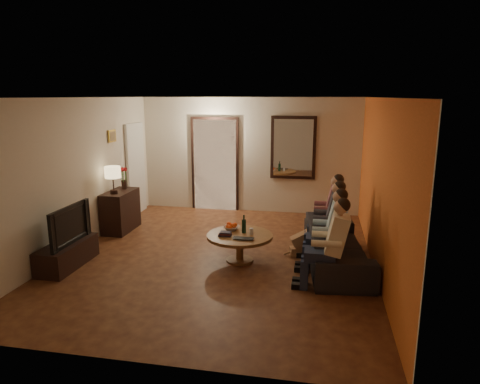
% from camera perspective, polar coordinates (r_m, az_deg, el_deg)
% --- Properties ---
extents(floor, '(5.00, 6.00, 0.01)m').
position_cam_1_polar(floor, '(7.25, -2.80, -8.54)').
color(floor, '#461C12').
rests_on(floor, ground).
extents(ceiling, '(5.00, 6.00, 0.01)m').
position_cam_1_polar(ceiling, '(6.76, -3.05, 12.47)').
color(ceiling, white).
rests_on(ceiling, back_wall).
extents(back_wall, '(5.00, 0.02, 2.60)m').
position_cam_1_polar(back_wall, '(9.79, 1.22, 4.92)').
color(back_wall, beige).
rests_on(back_wall, floor).
extents(front_wall, '(5.00, 0.02, 2.60)m').
position_cam_1_polar(front_wall, '(4.13, -12.81, -6.35)').
color(front_wall, beige).
rests_on(front_wall, floor).
extents(left_wall, '(0.02, 6.00, 2.60)m').
position_cam_1_polar(left_wall, '(7.86, -20.95, 2.14)').
color(left_wall, beige).
rests_on(left_wall, floor).
extents(right_wall, '(0.02, 6.00, 2.60)m').
position_cam_1_polar(right_wall, '(6.76, 18.15, 0.75)').
color(right_wall, beige).
rests_on(right_wall, floor).
extents(orange_accent, '(0.01, 6.00, 2.60)m').
position_cam_1_polar(orange_accent, '(6.76, 18.07, 0.76)').
color(orange_accent, orange).
rests_on(orange_accent, right_wall).
extents(kitchen_doorway, '(1.00, 0.06, 2.10)m').
position_cam_1_polar(kitchen_doorway, '(9.97, -3.35, 3.59)').
color(kitchen_doorway, '#FFE0A5').
rests_on(kitchen_doorway, floor).
extents(door_trim, '(1.12, 0.04, 2.22)m').
position_cam_1_polar(door_trim, '(9.96, -3.36, 3.58)').
color(door_trim, black).
rests_on(door_trim, floor).
extents(fridge_glimpse, '(0.45, 0.03, 1.70)m').
position_cam_1_polar(fridge_glimpse, '(9.94, -1.93, 2.70)').
color(fridge_glimpse, silver).
rests_on(fridge_glimpse, floor).
extents(mirror_frame, '(1.00, 0.05, 1.40)m').
position_cam_1_polar(mirror_frame, '(9.61, 7.11, 5.88)').
color(mirror_frame, black).
rests_on(mirror_frame, back_wall).
extents(mirror_glass, '(0.86, 0.02, 1.26)m').
position_cam_1_polar(mirror_glass, '(9.58, 7.10, 5.86)').
color(mirror_glass, white).
rests_on(mirror_glass, back_wall).
extents(white_door, '(0.06, 0.85, 2.04)m').
position_cam_1_polar(white_door, '(9.88, -13.71, 2.99)').
color(white_door, white).
rests_on(white_door, floor).
extents(framed_art, '(0.03, 0.28, 0.24)m').
position_cam_1_polar(framed_art, '(8.89, -16.70, 7.17)').
color(framed_art, '#B28C33').
rests_on(framed_art, left_wall).
extents(art_canvas, '(0.01, 0.22, 0.18)m').
position_cam_1_polar(art_canvas, '(8.88, -16.61, 7.17)').
color(art_canvas, brown).
rests_on(art_canvas, left_wall).
extents(dresser, '(0.45, 0.90, 0.80)m').
position_cam_1_polar(dresser, '(8.80, -15.64, -2.44)').
color(dresser, black).
rests_on(dresser, floor).
extents(table_lamp, '(0.30, 0.30, 0.54)m').
position_cam_1_polar(table_lamp, '(8.46, -16.56, 1.55)').
color(table_lamp, beige).
rests_on(table_lamp, dresser).
extents(flower_vase, '(0.14, 0.14, 0.44)m').
position_cam_1_polar(flower_vase, '(8.86, -15.25, 1.78)').
color(flower_vase, '#AC1218').
rests_on(flower_vase, dresser).
extents(tv_stand, '(0.45, 1.15, 0.38)m').
position_cam_1_polar(tv_stand, '(7.31, -22.04, -7.71)').
color(tv_stand, black).
rests_on(tv_stand, floor).
extents(tv, '(1.04, 0.14, 0.60)m').
position_cam_1_polar(tv, '(7.16, -22.36, -4.02)').
color(tv, black).
rests_on(tv, tv_stand).
extents(sofa, '(2.28, 1.09, 0.64)m').
position_cam_1_polar(sofa, '(6.95, 12.73, -6.96)').
color(sofa, black).
rests_on(sofa, floor).
extents(person_a, '(0.60, 0.40, 1.20)m').
position_cam_1_polar(person_a, '(6.01, 12.16, -7.29)').
color(person_a, tan).
rests_on(person_a, sofa).
extents(person_b, '(0.60, 0.40, 1.20)m').
position_cam_1_polar(person_b, '(6.58, 12.06, -5.52)').
color(person_b, tan).
rests_on(person_b, sofa).
extents(person_c, '(0.60, 0.40, 1.20)m').
position_cam_1_polar(person_c, '(7.15, 11.97, -4.03)').
color(person_c, tan).
rests_on(person_c, sofa).
extents(person_d, '(0.60, 0.40, 1.20)m').
position_cam_1_polar(person_d, '(7.73, 11.90, -2.77)').
color(person_d, tan).
rests_on(person_d, sofa).
extents(dog, '(0.61, 0.39, 0.56)m').
position_cam_1_polar(dog, '(7.28, 8.67, -6.24)').
color(dog, '#9C6448').
rests_on(dog, floor).
extents(coffee_table, '(1.25, 1.25, 0.45)m').
position_cam_1_polar(coffee_table, '(6.97, -0.04, -7.44)').
color(coffee_table, brown).
rests_on(coffee_table, floor).
extents(bowl, '(0.26, 0.26, 0.06)m').
position_cam_1_polar(bowl, '(7.13, -1.13, -4.81)').
color(bowl, white).
rests_on(bowl, coffee_table).
extents(oranges, '(0.20, 0.20, 0.08)m').
position_cam_1_polar(oranges, '(7.11, -1.14, -4.28)').
color(oranges, '#FF5115').
rests_on(oranges, bowl).
extents(wine_bottle, '(0.07, 0.07, 0.31)m').
position_cam_1_polar(wine_bottle, '(6.93, 0.52, -4.24)').
color(wine_bottle, black).
rests_on(wine_bottle, coffee_table).
extents(wine_glass, '(0.06, 0.06, 0.10)m').
position_cam_1_polar(wine_glass, '(6.90, 1.51, -5.25)').
color(wine_glass, silver).
rests_on(wine_glass, coffee_table).
extents(book_stack, '(0.20, 0.15, 0.07)m').
position_cam_1_polar(book_stack, '(6.83, -2.02, -5.55)').
color(book_stack, black).
rests_on(book_stack, coffee_table).
extents(laptop, '(0.33, 0.22, 0.03)m').
position_cam_1_polar(laptop, '(6.61, 0.36, -6.38)').
color(laptop, black).
rests_on(laptop, coffee_table).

